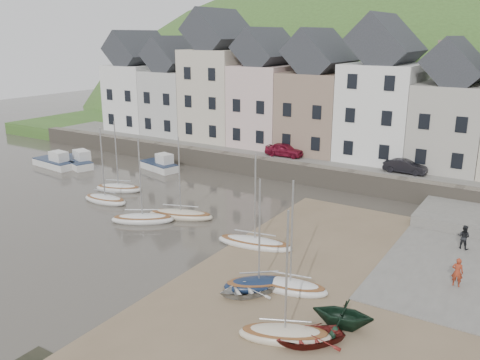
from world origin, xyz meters
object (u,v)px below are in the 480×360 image
Objects in this scene: rowboat_white at (246,289)px; person_dark at (464,237)px; rowboat_red at (309,336)px; car_right at (405,166)px; rowboat_green at (343,313)px; person_red at (457,272)px; car_left at (284,150)px; sailboat_0 at (119,188)px.

person_dark is (8.51, 12.18, 0.53)m from rowboat_white.
person_dark is at bearing 117.47° from rowboat_red.
rowboat_green is at bearing -170.91° from car_right.
person_red reaches higher than rowboat_green.
car_left is (-9.68, 22.88, 1.89)m from rowboat_white.
rowboat_green is 0.73× the size of car_left.
person_red is at bearing -155.52° from car_right.
rowboat_white is 23.04m from car_right.
car_left reaches higher than person_dark.
sailboat_0 is at bearing -6.60° from person_red.
person_dark is 0.41× the size of car_left.
person_dark is (3.18, 12.39, 0.10)m from rowboat_green.
person_dark is (-0.55, 5.46, -0.03)m from person_red.
rowboat_green is 7.87m from person_red.
rowboat_white is at bearing -159.84° from car_left.
person_dark is (27.44, 2.54, 0.63)m from sailboat_0.
person_red is 0.44× the size of car_right.
person_red reaches higher than rowboat_white.
rowboat_white is 0.95× the size of rowboat_red.
rowboat_green is at bearing 110.66° from rowboat_red.
rowboat_white is 14.87m from person_dark.
car_left reaches higher than person_red.
sailboat_0 reaches higher than car_left.
sailboat_0 is at bearing -163.69° from rowboat_red.
person_dark is 21.15m from car_left.
rowboat_white is at bearing 68.83° from person_dark.
sailboat_0 is 24.82m from car_right.
person_red is (27.98, -2.91, 0.66)m from sailboat_0.
car_right is (11.66, 0.00, -0.05)m from car_left.
car_left is (-18.19, 10.70, 1.36)m from person_dark.
person_dark reaches higher than rowboat_green.
sailboat_0 is at bearing 123.17° from car_right.
person_dark is at bearing -147.77° from car_right.
rowboat_white is at bearing -162.31° from rowboat_red.
car_right is (-2.56, 25.02, 1.82)m from rowboat_red.
car_right is at bearing -44.82° from person_dark.
car_left is at bearing 55.07° from sailboat_0.
sailboat_0 is at bearing -123.33° from rowboat_green.
rowboat_red is at bearing -173.33° from car_right.
rowboat_red is 25.22m from car_right.
sailboat_0 is at bearing -168.52° from rowboat_white.
rowboat_green is 2.13m from rowboat_red.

